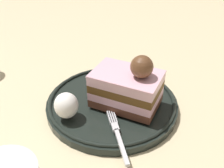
{
  "coord_description": "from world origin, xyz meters",
  "views": [
    {
      "loc": [
        -0.33,
        -0.08,
        0.29
      ],
      "look_at": [
        0.02,
        -0.02,
        0.05
      ],
      "focal_mm": 41.15,
      "sensor_mm": 36.0,
      "label": 1
    }
  ],
  "objects_px": {
    "cake_slice": "(128,87)",
    "whipped_cream_dollop": "(66,105)",
    "fork": "(117,134)",
    "dessert_plate": "(112,102)"
  },
  "relations": [
    {
      "from": "dessert_plate",
      "to": "fork",
      "type": "height_order",
      "value": "fork"
    },
    {
      "from": "cake_slice",
      "to": "dessert_plate",
      "type": "bearing_deg",
      "value": 68.74
    },
    {
      "from": "dessert_plate",
      "to": "cake_slice",
      "type": "distance_m",
      "value": 0.05
    },
    {
      "from": "dessert_plate",
      "to": "fork",
      "type": "relative_size",
      "value": 2.17
    },
    {
      "from": "cake_slice",
      "to": "whipped_cream_dollop",
      "type": "bearing_deg",
      "value": 117.31
    },
    {
      "from": "dessert_plate",
      "to": "whipped_cream_dollop",
      "type": "bearing_deg",
      "value": 132.3
    },
    {
      "from": "cake_slice",
      "to": "whipped_cream_dollop",
      "type": "relative_size",
      "value": 2.95
    },
    {
      "from": "whipped_cream_dollop",
      "to": "fork",
      "type": "relative_size",
      "value": 0.4
    },
    {
      "from": "whipped_cream_dollop",
      "to": "fork",
      "type": "height_order",
      "value": "whipped_cream_dollop"
    },
    {
      "from": "whipped_cream_dollop",
      "to": "fork",
      "type": "distance_m",
      "value": 0.09
    }
  ]
}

